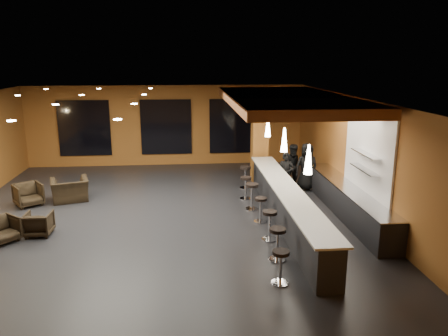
{
  "coord_description": "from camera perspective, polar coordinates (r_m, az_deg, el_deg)",
  "views": [
    {
      "loc": [
        0.8,
        -12.64,
        4.64
      ],
      "look_at": [
        2.0,
        0.5,
        1.3
      ],
      "focal_mm": 35.0,
      "sensor_mm": 36.0,
      "label": 1
    }
  ],
  "objects": [
    {
      "name": "floor",
      "position": [
        13.51,
        -8.33,
        -6.27
      ],
      "size": [
        12.0,
        13.0,
        0.1
      ],
      "primitive_type": "cube",
      "color": "black",
      "rests_on": "ground"
    },
    {
      "name": "ceiling",
      "position": [
        12.71,
        -8.92,
        9.12
      ],
      "size": [
        12.0,
        13.0,
        0.1
      ],
      "primitive_type": "cube",
      "color": "black"
    },
    {
      "name": "wall_back",
      "position": [
        19.43,
        -7.55,
        5.52
      ],
      "size": [
        12.0,
        0.1,
        3.5
      ],
      "primitive_type": "cube",
      "color": "brown",
      "rests_on": "floor"
    },
    {
      "name": "wall_front",
      "position": [
        6.79,
        -11.7,
        -11.29
      ],
      "size": [
        12.0,
        0.1,
        3.5
      ],
      "primitive_type": "cube",
      "color": "brown",
      "rests_on": "floor"
    },
    {
      "name": "wall_right",
      "position": [
        13.99,
        16.96,
        1.66
      ],
      "size": [
        0.1,
        13.0,
        3.5
      ],
      "primitive_type": "cube",
      "color": "brown",
      "rests_on": "floor"
    },
    {
      "name": "wood_soffit",
      "position": [
        14.07,
        8.05,
        8.85
      ],
      "size": [
        3.6,
        8.0,
        0.28
      ],
      "primitive_type": "cube",
      "color": "#9A562D",
      "rests_on": "ceiling"
    },
    {
      "name": "window_left",
      "position": [
        19.78,
        -17.78,
        4.97
      ],
      "size": [
        2.2,
        0.06,
        2.4
      ],
      "primitive_type": "cube",
      "color": "black",
      "rests_on": "wall_back"
    },
    {
      "name": "window_center",
      "position": [
        19.32,
        -7.56,
        5.32
      ],
      "size": [
        2.2,
        0.06,
        2.4
      ],
      "primitive_type": "cube",
      "color": "black",
      "rests_on": "wall_back"
    },
    {
      "name": "window_right",
      "position": [
        19.43,
        1.35,
        5.49
      ],
      "size": [
        2.2,
        0.06,
        2.4
      ],
      "primitive_type": "cube",
      "color": "black",
      "rests_on": "wall_back"
    },
    {
      "name": "tile_backsplash",
      "position": [
        13.01,
        18.29,
        1.77
      ],
      "size": [
        0.06,
        3.2,
        2.4
      ],
      "primitive_type": "cube",
      "color": "white",
      "rests_on": "wall_right"
    },
    {
      "name": "bar_counter",
      "position": [
        12.68,
        8.1,
        -5.0
      ],
      "size": [
        0.6,
        8.0,
        1.0
      ],
      "primitive_type": "cube",
      "color": "black",
      "rests_on": "floor"
    },
    {
      "name": "bar_top",
      "position": [
        12.52,
        8.18,
        -2.73
      ],
      "size": [
        0.78,
        8.1,
        0.05
      ],
      "primitive_type": "cube",
      "color": "beige",
      "rests_on": "bar_counter"
    },
    {
      "name": "prep_counter",
      "position": [
        13.74,
        15.78,
        -4.2
      ],
      "size": [
        0.7,
        6.0,
        0.86
      ],
      "primitive_type": "cube",
      "color": "black",
      "rests_on": "floor"
    },
    {
      "name": "prep_top",
      "position": [
        13.6,
        15.91,
        -2.38
      ],
      "size": [
        0.72,
        6.0,
        0.03
      ],
      "primitive_type": "cube",
      "color": "silver",
      "rests_on": "prep_counter"
    },
    {
      "name": "wall_shelf_lower",
      "position": [
        12.86,
        17.93,
        -0.17
      ],
      "size": [
        0.3,
        1.5,
        0.03
      ],
      "primitive_type": "cube",
      "color": "silver",
      "rests_on": "wall_right"
    },
    {
      "name": "wall_shelf_upper",
      "position": [
        12.76,
        18.08,
        1.78
      ],
      "size": [
        0.3,
        1.5,
        0.03
      ],
      "primitive_type": "cube",
      "color": "silver",
      "rests_on": "wall_right"
    },
    {
      "name": "column",
      "position": [
        16.74,
        4.68,
        4.21
      ],
      "size": [
        0.6,
        0.6,
        3.5
      ],
      "primitive_type": "cube",
      "color": "brown",
      "rests_on": "floor"
    },
    {
      "name": "pendant_0",
      "position": [
        10.31,
        10.97,
        1.11
      ],
      "size": [
        0.2,
        0.2,
        0.7
      ],
      "primitive_type": "cone",
      "color": "white",
      "rests_on": "wood_soffit"
    },
    {
      "name": "pendant_1",
      "position": [
        12.68,
        7.88,
        3.67
      ],
      "size": [
        0.2,
        0.2,
        0.7
      ],
      "primitive_type": "cone",
      "color": "white",
      "rests_on": "wood_soffit"
    },
    {
      "name": "pendant_2",
      "position": [
        15.09,
        5.76,
        5.4
      ],
      "size": [
        0.2,
        0.2,
        0.7
      ],
      "primitive_type": "cone",
      "color": "white",
      "rests_on": "wood_soffit"
    },
    {
      "name": "staff_a",
      "position": [
        15.15,
        8.07,
        -0.8
      ],
      "size": [
        0.65,
        0.54,
        1.52
      ],
      "primitive_type": "imported",
      "rotation": [
        0.0,
        0.0,
        -0.38
      ],
      "color": "black",
      "rests_on": "floor"
    },
    {
      "name": "staff_b",
      "position": [
        15.99,
        9.14,
        0.18
      ],
      "size": [
        0.83,
        0.66,
        1.63
      ],
      "primitive_type": "imported",
      "rotation": [
        0.0,
        0.0,
        -0.06
      ],
      "color": "black",
      "rests_on": "floor"
    },
    {
      "name": "staff_c",
      "position": [
        15.87,
        10.73,
        0.15
      ],
      "size": [
        0.85,
        0.57,
        1.71
      ],
      "primitive_type": "imported",
      "rotation": [
        0.0,
        0.0,
        0.03
      ],
      "color": "black",
      "rests_on": "floor"
    },
    {
      "name": "armchair_a",
      "position": [
        12.73,
        -27.01,
        -7.21
      ],
      "size": [
        1.01,
        1.01,
        0.66
      ],
      "primitive_type": "imported",
      "rotation": [
        0.0,
        0.0,
        0.87
      ],
      "color": "black",
      "rests_on": "floor"
    },
    {
      "name": "armchair_b",
      "position": [
        12.81,
        -23.06,
        -6.71
      ],
      "size": [
        0.68,
        0.7,
        0.63
      ],
      "primitive_type": "imported",
      "rotation": [
        0.0,
        0.0,
        3.13
      ],
      "color": "black",
      "rests_on": "floor"
    },
    {
      "name": "armchair_c",
      "position": [
        15.4,
        -24.18,
        -3.19
      ],
      "size": [
        1.11,
        1.11,
        0.74
      ],
      "primitive_type": "imported",
      "rotation": [
        0.0,
        0.0,
        0.62
      ],
      "color": "black",
      "rests_on": "floor"
    },
    {
      "name": "armchair_d",
      "position": [
        15.4,
        -19.5,
        -2.7
      ],
      "size": [
        1.41,
        1.32,
        0.76
      ],
      "primitive_type": "imported",
      "rotation": [
        0.0,
        0.0,
        3.44
      ],
      "color": "black",
      "rests_on": "floor"
    },
    {
      "name": "bar_stool_0",
      "position": [
        9.4,
        7.4,
        -12.18
      ],
      "size": [
        0.38,
        0.38,
        0.75
      ],
      "rotation": [
        0.0,
        0.0,
        0.01
      ],
      "color": "silver",
      "rests_on": "floor"
    },
    {
      "name": "bar_stool_1",
      "position": [
        10.38,
        7.0,
        -9.32
      ],
      "size": [
        0.41,
        0.41,
        0.8
      ],
      "rotation": [
        0.0,
        0.0,
        -0.29
      ],
      "color": "silver",
      "rests_on": "floor"
    },
    {
      "name": "bar_stool_2",
      "position": [
        11.48,
        5.99,
        -6.96
      ],
      "size": [
        0.4,
        0.4,
        0.8
      ],
      "rotation": [
        0.0,
        0.0,
        -0.14
      ],
      "color": "silver",
      "rests_on": "floor"
    },
    {
      "name": "bar_stool_3",
      "position": [
        12.68,
        4.79,
        -5.03
      ],
      "size": [
        0.38,
        0.38,
        0.74
      ],
      "rotation": [
        0.0,
        0.0,
        0.05
      ],
      "color": "silver",
      "rests_on": "floor"
    },
    {
      "name": "bar_stool_4",
      "position": [
        13.67,
        3.65,
        -3.29
      ],
      "size": [
        0.42,
        0.42,
        0.84
      ],
      "rotation": [
        0.0,
        0.0,
        -0.21
      ],
      "color": "silver",
      "rests_on": "floor"
    },
    {
      "name": "bar_stool_5",
      "position": [
        14.68,
        2.86,
        -2.23
      ],
      "size": [
        0.39,
        0.39,
        0.77
      ],
      "rotation": [
        0.0,
        0.0,
        0.42
      ],
      "color": "silver",
      "rests_on": "floor"
    },
    {
      "name": "bar_stool_6",
      "position": [
        15.89,
        2.81,
        -0.83
      ],
      "size": [
        0.41,
        0.41,
        0.82
      ],
      "rotation": [
        0.0,
        0.0,
        0.39
      ],
      "color": "silver",
      "rests_on": "floor"
    }
  ]
}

